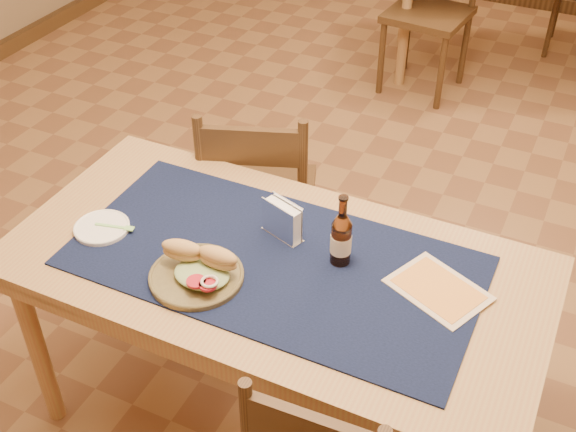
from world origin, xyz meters
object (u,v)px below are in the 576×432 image
at_px(chair_main_far, 258,197).
at_px(beer_bottle, 341,238).
at_px(napkin_holder, 282,221).
at_px(main_table, 274,282).
at_px(sandwich_plate, 198,271).

bearing_deg(chair_main_far, beer_bottle, -43.21).
distance_m(beer_bottle, napkin_holder, 0.21).
relative_size(main_table, chair_main_far, 1.74).
distance_m(main_table, beer_bottle, 0.26).
relative_size(main_table, sandwich_plate, 5.87).
xyz_separation_m(main_table, napkin_holder, (-0.03, 0.12, 0.15)).
bearing_deg(main_table, sandwich_plate, -134.60).
xyz_separation_m(chair_main_far, sandwich_plate, (0.20, -0.75, 0.31)).
relative_size(chair_main_far, napkin_holder, 6.25).
height_order(main_table, chair_main_far, chair_main_far).
height_order(chair_main_far, napkin_holder, chair_main_far).
bearing_deg(chair_main_far, sandwich_plate, -74.81).
height_order(main_table, beer_bottle, beer_bottle).
xyz_separation_m(main_table, chair_main_far, (-0.36, 0.59, -0.19)).
distance_m(main_table, chair_main_far, 0.71).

